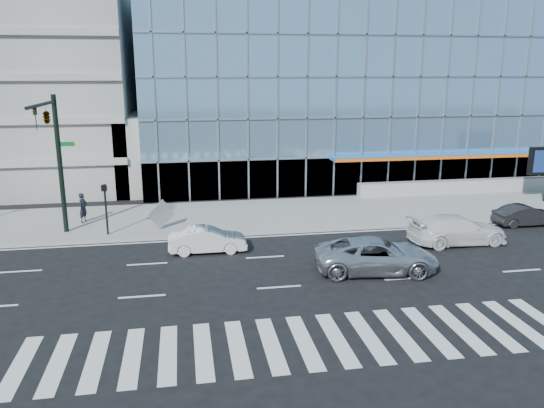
{
  "coord_description": "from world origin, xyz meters",
  "views": [
    {
      "loc": [
        -4.04,
        -25.74,
        9.44
      ],
      "look_at": [
        0.88,
        3.0,
        2.07
      ],
      "focal_mm": 35.0,
      "sensor_mm": 36.0,
      "label": 1
    }
  ],
  "objects_px": {
    "ped_signal_post": "(105,201)",
    "silver_suv": "(376,255)",
    "white_sedan": "(208,240)",
    "dark_sedan": "(526,215)",
    "traffic_signal": "(51,133)",
    "white_suv": "(457,230)",
    "pedestrian": "(83,208)",
    "tilted_panel": "(161,214)"
  },
  "relations": [
    {
      "from": "ped_signal_post",
      "to": "silver_suv",
      "type": "xyz_separation_m",
      "value": [
        13.46,
        -7.83,
        -1.32
      ]
    },
    {
      "from": "ped_signal_post",
      "to": "silver_suv",
      "type": "relative_size",
      "value": 0.51
    },
    {
      "from": "white_sedan",
      "to": "dark_sedan",
      "type": "height_order",
      "value": "white_sedan"
    },
    {
      "from": "silver_suv",
      "to": "traffic_signal",
      "type": "bearing_deg",
      "value": 72.66
    },
    {
      "from": "white_suv",
      "to": "pedestrian",
      "type": "xyz_separation_m",
      "value": [
        -21.26,
        7.47,
        0.28
      ]
    },
    {
      "from": "ped_signal_post",
      "to": "tilted_panel",
      "type": "xyz_separation_m",
      "value": [
        3.08,
        0.6,
        -1.08
      ]
    },
    {
      "from": "ped_signal_post",
      "to": "pedestrian",
      "type": "bearing_deg",
      "value": 121.26
    },
    {
      "from": "traffic_signal",
      "to": "ped_signal_post",
      "type": "relative_size",
      "value": 2.67
    },
    {
      "from": "white_sedan",
      "to": "tilted_panel",
      "type": "xyz_separation_m",
      "value": [
        -2.53,
        4.22,
        0.38
      ]
    },
    {
      "from": "silver_suv",
      "to": "dark_sedan",
      "type": "xyz_separation_m",
      "value": [
        12.0,
        5.88,
        -0.17
      ]
    },
    {
      "from": "white_sedan",
      "to": "pedestrian",
      "type": "xyz_separation_m",
      "value": [
        -7.4,
        6.57,
        0.41
      ]
    },
    {
      "from": "traffic_signal",
      "to": "ped_signal_post",
      "type": "height_order",
      "value": "traffic_signal"
    },
    {
      "from": "dark_sedan",
      "to": "tilted_panel",
      "type": "bearing_deg",
      "value": 83.27
    },
    {
      "from": "dark_sedan",
      "to": "pedestrian",
      "type": "relative_size",
      "value": 2.1
    },
    {
      "from": "ped_signal_post",
      "to": "tilted_panel",
      "type": "height_order",
      "value": "ped_signal_post"
    },
    {
      "from": "white_suv",
      "to": "dark_sedan",
      "type": "bearing_deg",
      "value": -68.11
    },
    {
      "from": "ped_signal_post",
      "to": "dark_sedan",
      "type": "height_order",
      "value": "ped_signal_post"
    },
    {
      "from": "traffic_signal",
      "to": "pedestrian",
      "type": "bearing_deg",
      "value": 78.13
    },
    {
      "from": "silver_suv",
      "to": "tilted_panel",
      "type": "xyz_separation_m",
      "value": [
        -10.38,
        8.43,
        0.24
      ]
    },
    {
      "from": "white_sedan",
      "to": "tilted_panel",
      "type": "relative_size",
      "value": 3.18
    },
    {
      "from": "silver_suv",
      "to": "pedestrian",
      "type": "bearing_deg",
      "value": 62.43
    },
    {
      "from": "dark_sedan",
      "to": "traffic_signal",
      "type": "bearing_deg",
      "value": 86.55
    },
    {
      "from": "traffic_signal",
      "to": "white_sedan",
      "type": "height_order",
      "value": "traffic_signal"
    },
    {
      "from": "white_suv",
      "to": "pedestrian",
      "type": "distance_m",
      "value": 22.53
    },
    {
      "from": "dark_sedan",
      "to": "white_suv",
      "type": "bearing_deg",
      "value": 112.97
    },
    {
      "from": "silver_suv",
      "to": "dark_sedan",
      "type": "relative_size",
      "value": 1.5
    },
    {
      "from": "ped_signal_post",
      "to": "white_suv",
      "type": "xyz_separation_m",
      "value": [
        19.46,
        -4.52,
        -1.34
      ]
    },
    {
      "from": "white_suv",
      "to": "dark_sedan",
      "type": "relative_size",
      "value": 1.4
    },
    {
      "from": "traffic_signal",
      "to": "dark_sedan",
      "type": "distance_m",
      "value": 28.54
    },
    {
      "from": "traffic_signal",
      "to": "silver_suv",
      "type": "distance_m",
      "value": 18.4
    },
    {
      "from": "ped_signal_post",
      "to": "dark_sedan",
      "type": "distance_m",
      "value": 25.58
    },
    {
      "from": "white_sedan",
      "to": "pedestrian",
      "type": "distance_m",
      "value": 9.91
    },
    {
      "from": "pedestrian",
      "to": "white_suv",
      "type": "bearing_deg",
      "value": -85.55
    },
    {
      "from": "white_suv",
      "to": "tilted_panel",
      "type": "height_order",
      "value": "tilted_panel"
    },
    {
      "from": "silver_suv",
      "to": "tilted_panel",
      "type": "relative_size",
      "value": 4.55
    },
    {
      "from": "traffic_signal",
      "to": "white_suv",
      "type": "height_order",
      "value": "traffic_signal"
    },
    {
      "from": "tilted_panel",
      "to": "white_sedan",
      "type": "bearing_deg",
      "value": -91.73
    },
    {
      "from": "white_suv",
      "to": "tilted_panel",
      "type": "distance_m",
      "value": 17.16
    },
    {
      "from": "ped_signal_post",
      "to": "white_suv",
      "type": "bearing_deg",
      "value": -13.06
    },
    {
      "from": "silver_suv",
      "to": "white_sedan",
      "type": "height_order",
      "value": "silver_suv"
    },
    {
      "from": "silver_suv",
      "to": "white_suv",
      "type": "height_order",
      "value": "silver_suv"
    },
    {
      "from": "silver_suv",
      "to": "tilted_panel",
      "type": "bearing_deg",
      "value": 58.61
    }
  ]
}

